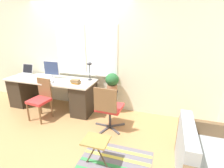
# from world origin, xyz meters

# --- Properties ---
(ground_plane) EXTENTS (14.00, 14.00, 0.00)m
(ground_plane) POSITION_xyz_m (0.00, 0.00, 0.00)
(ground_plane) COLOR tan
(wall_back_with_window) EXTENTS (9.00, 0.12, 2.70)m
(wall_back_with_window) POSITION_xyz_m (0.01, 0.82, 1.35)
(wall_back_with_window) COLOR beige
(wall_back_with_window) RESTS_ON ground_plane
(desk) EXTENTS (2.19, 0.74, 0.74)m
(desk) POSITION_xyz_m (-0.61, 0.37, 0.40)
(desk) COLOR beige
(desk) RESTS_ON ground_plane
(laptop) EXTENTS (0.31, 0.32, 0.25)m
(laptop) POSITION_xyz_m (-1.47, 0.51, 0.80)
(laptop) COLOR #B7B7BC
(laptop) RESTS_ON desk
(monitor) EXTENTS (0.40, 0.14, 0.42)m
(monitor) POSITION_xyz_m (-0.62, 0.46, 0.97)
(monitor) COLOR silver
(monitor) RESTS_ON desk
(keyboard) EXTENTS (0.32, 0.11, 0.02)m
(keyboard) POSITION_xyz_m (-0.65, 0.18, 0.75)
(keyboard) COLOR silver
(keyboard) RESTS_ON desk
(mouse) EXTENTS (0.04, 0.06, 0.03)m
(mouse) POSITION_xyz_m (-0.40, 0.18, 0.76)
(mouse) COLOR slate
(mouse) RESTS_ON desk
(desk_lamp) EXTENTS (0.11, 0.11, 0.42)m
(desk_lamp) POSITION_xyz_m (0.31, 0.60, 1.05)
(desk_lamp) COLOR #2D2D33
(desk_lamp) RESTS_ON desk
(book_stack) EXTENTS (0.22, 0.17, 0.09)m
(book_stack) POSITION_xyz_m (0.12, 0.26, 0.79)
(book_stack) COLOR orange
(book_stack) RESTS_ON desk
(desk_chair_wooden) EXTENTS (0.44, 0.45, 0.88)m
(desk_chair_wooden) POSITION_xyz_m (-0.53, -0.13, 0.47)
(desk_chair_wooden) COLOR brown
(desk_chair_wooden) RESTS_ON ground_plane
(office_chair_swivel) EXTENTS (0.59, 0.62, 0.92)m
(office_chair_swivel) POSITION_xyz_m (1.01, -0.12, 0.49)
(office_chair_swivel) COLOR #47474C
(office_chair_swivel) RESTS_ON ground_plane
(couch_loveseat) EXTENTS (0.81, 1.13, 0.78)m
(couch_loveseat) POSITION_xyz_m (2.62, -0.88, 0.27)
(couch_loveseat) COLOR #9EA8B2
(couch_loveseat) RESTS_ON ground_plane
(plant_stand) EXTENTS (0.27, 0.27, 0.55)m
(plant_stand) POSITION_xyz_m (0.87, 0.56, 0.49)
(plant_stand) COLOR #333338
(plant_stand) RESTS_ON ground_plane
(potted_plant) EXTENTS (0.30, 0.30, 0.41)m
(potted_plant) POSITION_xyz_m (0.87, 0.56, 0.78)
(potted_plant) COLOR #9E6B4C
(potted_plant) RESTS_ON plant_stand
(floor_rug_striped) EXTENTS (1.08, 0.79, 0.01)m
(floor_rug_striped) POSITION_xyz_m (1.39, -0.93, 0.00)
(floor_rug_striped) COLOR slate
(floor_rug_striped) RESTS_ON ground_plane
(folding_stool) EXTENTS (0.36, 0.31, 0.45)m
(folding_stool) POSITION_xyz_m (1.14, -1.05, 0.39)
(folding_stool) COLOR olive
(folding_stool) RESTS_ON ground_plane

